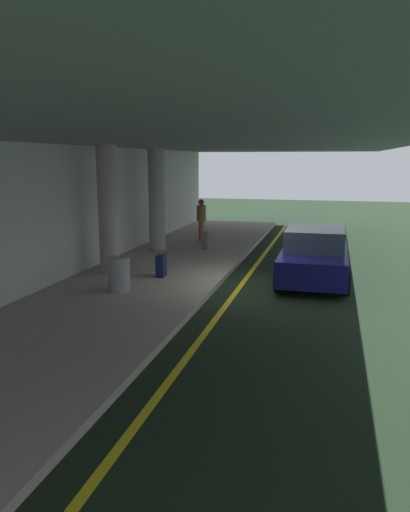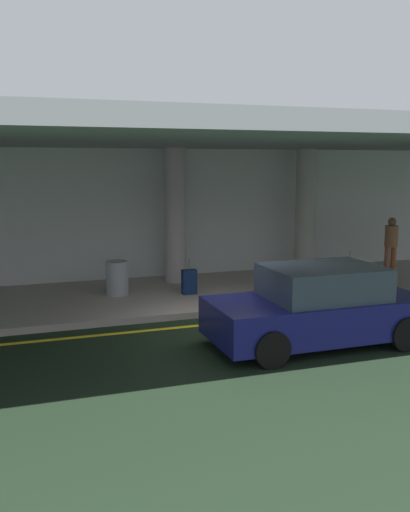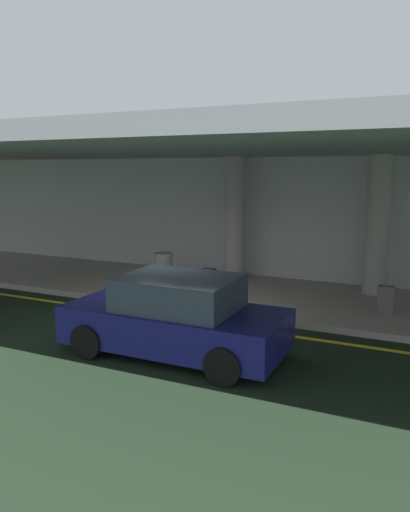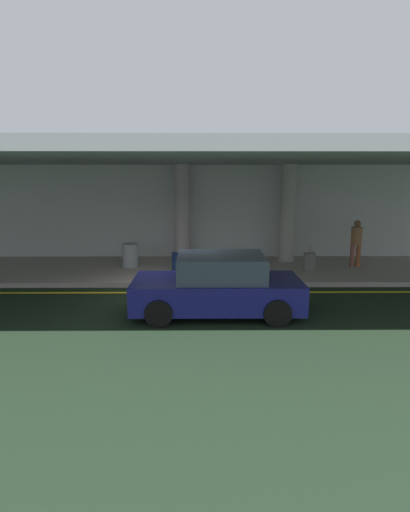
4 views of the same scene
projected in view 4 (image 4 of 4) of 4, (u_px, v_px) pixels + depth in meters
name	position (u px, v px, depth m)	size (l,w,h in m)	color
ground_plane	(176.00, 297.00, 11.62)	(60.00, 60.00, 0.00)	black
sidewalk	(181.00, 270.00, 14.65)	(26.00, 4.20, 0.15)	#A2968E
lane_stripe_yellow	(177.00, 292.00, 12.07)	(26.00, 0.14, 0.01)	yellow
support_column_left_mid	(182.00, 213.00, 15.48)	(0.60, 0.60, 3.65)	#9F9194
support_column_center	(288.00, 213.00, 15.51)	(0.60, 0.60, 3.65)	#9C9B91
ceiling_overhang	(179.00, 158.00, 13.41)	(28.00, 13.20, 0.30)	slate
terminal_back_wall	(183.00, 213.00, 16.50)	(26.00, 0.30, 3.80)	#B8BBB7
car_navy	(218.00, 286.00, 10.07)	(4.10, 1.92, 1.50)	#131458
traveler_with_luggage	(356.00, 240.00, 14.65)	(0.38, 0.38, 1.68)	brown
suitcase_upright_primary	(177.00, 261.00, 14.20)	(0.36, 0.22, 0.90)	#0F1F45
suitcase_upright_secondary	(310.00, 262.00, 14.12)	(0.36, 0.22, 0.90)	#615E5B
trash_bin_steel	(130.00, 255.00, 14.66)	(0.56, 0.56, 0.85)	gray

